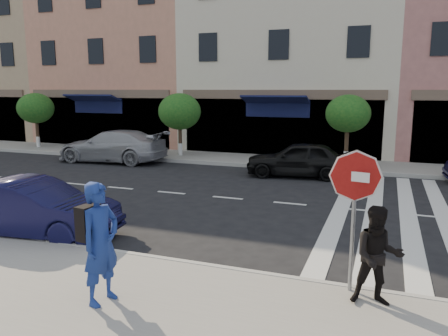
# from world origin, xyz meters

# --- Properties ---
(ground) EXTENTS (120.00, 120.00, 0.00)m
(ground) POSITION_xyz_m (0.00, 0.00, 0.00)
(ground) COLOR black
(ground) RESTS_ON ground
(sidewalk_near) EXTENTS (60.00, 4.50, 0.15)m
(sidewalk_near) POSITION_xyz_m (0.00, -3.75, 0.07)
(sidewalk_near) COLOR gray
(sidewalk_near) RESTS_ON ground
(sidewalk_far) EXTENTS (60.00, 3.00, 0.15)m
(sidewalk_far) POSITION_xyz_m (0.00, 11.00, 0.07)
(sidewalk_far) COLOR gray
(sidewalk_far) RESTS_ON ground
(building_west_far) EXTENTS (12.00, 9.00, 12.00)m
(building_west_far) POSITION_xyz_m (-22.00, 17.00, 6.00)
(building_west_far) COLOR tan
(building_west_far) RESTS_ON ground
(building_west_mid) EXTENTS (10.00, 9.00, 14.00)m
(building_west_mid) POSITION_xyz_m (-11.00, 17.00, 7.00)
(building_west_mid) COLOR tan
(building_west_mid) RESTS_ON ground
(building_centre) EXTENTS (11.00, 9.00, 11.00)m
(building_centre) POSITION_xyz_m (-0.50, 17.00, 5.50)
(building_centre) COLOR beige
(building_centre) RESTS_ON ground
(street_tree_wa) EXTENTS (2.00, 2.00, 3.05)m
(street_tree_wa) POSITION_xyz_m (-14.00, 10.80, 2.33)
(street_tree_wa) COLOR #473323
(street_tree_wa) RESTS_ON sidewalk_far
(street_tree_wb) EXTENTS (2.10, 2.10, 3.06)m
(street_tree_wb) POSITION_xyz_m (-5.00, 10.80, 2.31)
(street_tree_wb) COLOR #473323
(street_tree_wb) RESTS_ON sidewalk_far
(street_tree_c) EXTENTS (1.90, 1.90, 3.04)m
(street_tree_c) POSITION_xyz_m (3.00, 10.80, 2.36)
(street_tree_c) COLOR #473323
(street_tree_c) RESTS_ON sidewalk_far
(stop_sign) EXTENTS (0.81, 0.21, 2.33)m
(stop_sign) POSITION_xyz_m (4.20, -1.67, 1.85)
(stop_sign) COLOR gray
(stop_sign) RESTS_ON sidewalk_near
(photographer) EXTENTS (0.56, 0.76, 1.90)m
(photographer) POSITION_xyz_m (0.64, -3.39, 1.10)
(photographer) COLOR navy
(photographer) RESTS_ON sidewalk_near
(walker) EXTENTS (0.85, 0.71, 1.55)m
(walker) POSITION_xyz_m (4.60, -2.00, 0.92)
(walker) COLOR black
(walker) RESTS_ON sidewalk_near
(car_near_mid) EXTENTS (4.21, 1.92, 1.34)m
(car_near_mid) POSITION_xyz_m (-3.04, -1.00, 0.67)
(car_near_mid) COLOR black
(car_near_mid) RESTS_ON ground
(car_far_left) EXTENTS (5.33, 2.42, 1.51)m
(car_far_left) POSITION_xyz_m (-7.51, 8.66, 0.76)
(car_far_left) COLOR #9C9CA2
(car_far_left) RESTS_ON ground
(car_far_mid) EXTENTS (4.27, 2.13, 1.40)m
(car_far_mid) POSITION_xyz_m (1.44, 8.21, 0.70)
(car_far_mid) COLOR black
(car_far_mid) RESTS_ON ground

